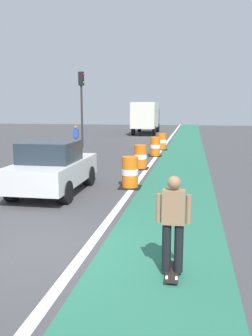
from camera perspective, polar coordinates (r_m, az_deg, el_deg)
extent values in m
plane|color=#424244|center=(7.50, -13.25, -12.30)|extent=(100.00, 100.00, 0.00)
cube|color=#286B51|center=(18.56, 8.88, 0.96)|extent=(2.50, 80.00, 0.01)
cube|color=silver|center=(18.65, 4.27, 1.10)|extent=(0.20, 80.00, 0.01)
cube|color=black|center=(6.27, 7.30, -15.96)|extent=(0.24, 0.81, 0.02)
cylinder|color=silver|center=(6.04, 7.98, -17.14)|extent=(0.04, 0.11, 0.11)
cylinder|color=silver|center=(6.04, 6.45, -17.10)|extent=(0.04, 0.11, 0.11)
cylinder|color=silver|center=(6.51, 8.08, -15.09)|extent=(0.04, 0.11, 0.11)
cylinder|color=silver|center=(6.51, 6.67, -15.05)|extent=(0.04, 0.11, 0.11)
cylinder|color=black|center=(6.10, 8.35, -12.41)|extent=(0.15, 0.15, 0.82)
cylinder|color=black|center=(6.10, 6.43, -12.35)|extent=(0.15, 0.15, 0.82)
cube|color=#9E7051|center=(5.88, 7.53, -6.13)|extent=(0.37, 0.23, 0.56)
cylinder|color=#9E7051|center=(5.89, 9.88, -6.45)|extent=(0.09, 0.09, 0.48)
cylinder|color=#9E7051|center=(5.90, 5.18, -6.32)|extent=(0.09, 0.09, 0.48)
sphere|color=#9E7051|center=(5.78, 7.62, -2.31)|extent=(0.22, 0.22, 0.22)
cube|color=silver|center=(11.92, -11.39, -0.54)|extent=(1.90, 4.13, 0.72)
cube|color=#232D38|center=(11.59, -11.94, 2.56)|extent=(1.64, 1.74, 0.64)
cylinder|color=black|center=(13.45, -12.67, -0.99)|extent=(0.29, 0.68, 0.68)
cylinder|color=black|center=(12.92, -5.92, -1.24)|extent=(0.29, 0.68, 0.68)
cylinder|color=black|center=(11.19, -17.60, -3.35)|extent=(0.29, 0.68, 0.68)
cylinder|color=black|center=(10.55, -9.63, -3.80)|extent=(0.29, 0.68, 0.68)
cylinder|color=orange|center=(12.44, 0.63, -2.04)|extent=(0.56, 0.56, 0.42)
cylinder|color=white|center=(12.38, 0.64, -0.61)|extent=(0.57, 0.57, 0.21)
cylinder|color=orange|center=(12.32, 0.64, 0.83)|extent=(0.56, 0.56, 0.42)
cube|color=black|center=(12.48, 0.63, -3.07)|extent=(0.73, 0.73, 0.04)
cylinder|color=orange|center=(16.26, 2.29, 0.73)|extent=(0.56, 0.56, 0.42)
cylinder|color=white|center=(16.21, 2.29, 1.83)|extent=(0.57, 0.57, 0.21)
cylinder|color=orange|center=(16.17, 2.30, 2.93)|extent=(0.56, 0.56, 0.42)
cube|color=black|center=(16.29, 2.28, -0.07)|extent=(0.73, 0.73, 0.04)
cylinder|color=orange|center=(20.54, 4.63, 2.57)|extent=(0.56, 0.56, 0.42)
cylinder|color=white|center=(20.50, 4.65, 3.45)|extent=(0.57, 0.57, 0.21)
cylinder|color=orange|center=(20.47, 4.66, 4.32)|extent=(0.56, 0.56, 0.42)
cube|color=black|center=(20.57, 4.63, 1.94)|extent=(0.73, 0.73, 0.04)
cylinder|color=orange|center=(23.65, 5.67, 3.49)|extent=(0.56, 0.56, 0.42)
cylinder|color=white|center=(23.62, 5.68, 4.25)|extent=(0.57, 0.57, 0.21)
cylinder|color=orange|center=(23.59, 5.69, 5.01)|extent=(0.56, 0.56, 0.42)
cube|color=black|center=(23.67, 5.66, 2.93)|extent=(0.73, 0.73, 0.04)
cube|color=silver|center=(36.80, 3.08, 8.41)|extent=(2.43, 5.65, 2.50)
cube|color=#19478C|center=(40.64, 3.65, 7.88)|extent=(2.24, 1.95, 2.10)
cylinder|color=black|center=(40.60, 2.16, 6.41)|extent=(0.32, 0.97, 0.96)
cylinder|color=black|center=(40.41, 5.07, 6.36)|extent=(0.32, 0.97, 0.96)
cylinder|color=black|center=(35.61, 1.16, 5.96)|extent=(0.32, 0.97, 0.96)
cylinder|color=black|center=(35.38, 4.48, 5.91)|extent=(0.32, 0.97, 0.96)
cylinder|color=#2D2D2D|center=(25.00, -7.00, 8.04)|extent=(0.14, 0.14, 4.20)
cube|color=black|center=(25.06, -7.12, 13.88)|extent=(0.32, 0.32, 0.90)
sphere|color=red|center=(25.03, -6.75, 14.49)|extent=(0.16, 0.16, 0.16)
sphere|color=green|center=(24.99, -6.73, 13.30)|extent=(0.16, 0.16, 0.16)
cylinder|color=#33333D|center=(23.10, -7.93, 3.74)|extent=(0.20, 0.20, 0.86)
cube|color=#2D4CA5|center=(23.04, -7.98, 5.48)|extent=(0.34, 0.20, 0.54)
sphere|color=#9E7051|center=(23.01, -8.00, 6.42)|extent=(0.20, 0.20, 0.20)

